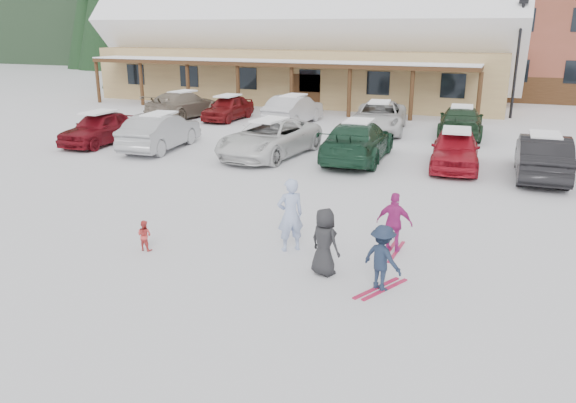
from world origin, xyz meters
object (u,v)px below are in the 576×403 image
at_px(day_lodge, 304,43).
at_px(parked_car_0, 100,128).
at_px(child_magenta, 394,223).
at_px(parked_car_3, 358,141).
at_px(parked_car_4, 455,149).
at_px(parked_car_10, 379,117).
at_px(parked_car_2, 270,138).
at_px(parked_car_7, 183,105).
at_px(adult_skier, 290,215).
at_px(parked_car_8, 228,108).
at_px(child_navy, 382,258).
at_px(bystander_dark, 324,242).
at_px(parked_car_5, 542,156).
at_px(toddler_red, 144,235).
at_px(lamp_post, 518,53).
at_px(parked_car_9, 293,110).
at_px(parked_car_11, 461,122).
at_px(parked_car_1, 160,132).

height_order(day_lodge, parked_car_0, day_lodge).
bearing_deg(child_magenta, parked_car_3, -66.99).
distance_m(parked_car_4, parked_car_10, 7.78).
bearing_deg(parked_car_2, parked_car_7, 146.47).
relative_size(adult_skier, parked_car_8, 0.44).
bearing_deg(parked_car_7, parked_car_0, 100.57).
bearing_deg(parked_car_0, child_navy, -33.69).
bearing_deg(child_magenta, day_lodge, -62.70).
bearing_deg(parked_car_2, bystander_dark, -53.73).
relative_size(child_navy, parked_car_7, 0.26).
xyz_separation_m(adult_skier, parked_car_2, (-4.43, 9.14, -0.13)).
xyz_separation_m(bystander_dark, parked_car_2, (-5.60, 10.15, 0.01)).
bearing_deg(parked_car_5, parked_car_0, 1.15).
xyz_separation_m(toddler_red, child_navy, (5.71, -0.04, 0.32)).
xyz_separation_m(lamp_post, child_navy, (-2.21, -24.67, -2.99)).
distance_m(bystander_dark, parked_car_5, 11.41).
height_order(child_navy, parked_car_9, parked_car_9).
distance_m(parked_car_7, parked_car_8, 2.81).
bearing_deg(parked_car_11, parked_car_1, 29.53).
xyz_separation_m(lamp_post, parked_car_3, (-5.58, -13.65, -2.89)).
bearing_deg(parked_car_1, bystander_dark, 132.38).
height_order(child_magenta, parked_car_3, parked_car_3).
bearing_deg(child_magenta, parked_car_2, -47.78).
height_order(parked_car_3, parked_car_4, parked_car_3).
bearing_deg(parked_car_7, day_lodge, -101.13).
relative_size(adult_skier, toddler_red, 2.37).
bearing_deg(parked_car_0, toddler_red, -46.99).
relative_size(toddler_red, parked_car_2, 0.14).
distance_m(day_lodge, parked_car_4, 21.95).
bearing_deg(adult_skier, parked_car_10, -124.63).
bearing_deg(parked_car_8, parked_car_10, -2.46).
height_order(parked_car_3, parked_car_11, parked_car_3).
height_order(parked_car_2, parked_car_11, parked_car_2).
relative_size(parked_car_7, parked_car_8, 1.29).
distance_m(child_navy, parked_car_10, 17.99).
bearing_deg(parked_car_10, parked_car_1, -143.41).
distance_m(parked_car_1, parked_car_4, 12.23).
bearing_deg(parked_car_0, parked_car_10, 34.45).
xyz_separation_m(child_navy, parked_car_11, (-0.01, 17.72, 0.04)).
relative_size(day_lodge, bystander_dark, 19.62).
bearing_deg(parked_car_0, day_lodge, 81.05).
xyz_separation_m(lamp_post, bystander_dark, (-3.52, -24.38, -2.93)).
xyz_separation_m(lamp_post, parked_car_4, (-1.86, -13.59, -2.95)).
height_order(adult_skier, parked_car_4, adult_skier).
relative_size(day_lodge, parked_car_0, 6.80).
relative_size(toddler_red, parked_car_4, 0.18).
distance_m(parked_car_5, parked_car_11, 7.76).
distance_m(parked_car_10, parked_car_11, 3.95).
relative_size(parked_car_8, parked_car_11, 0.81).
distance_m(parked_car_2, parked_car_5, 10.24).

